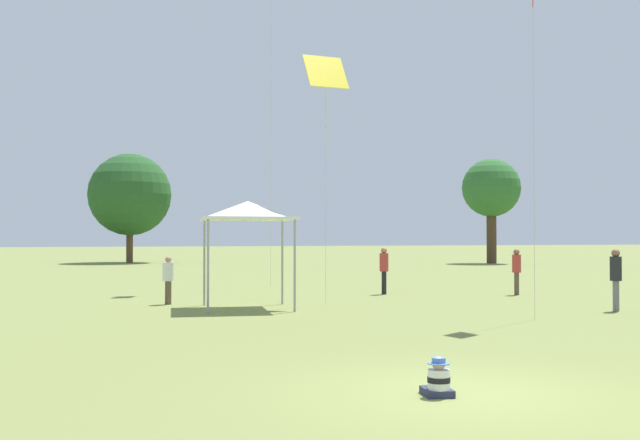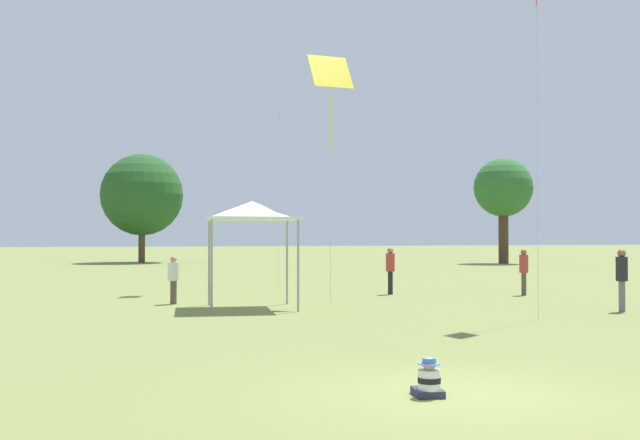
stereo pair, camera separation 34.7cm
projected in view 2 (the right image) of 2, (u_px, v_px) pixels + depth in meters
The scene contains 10 objects.
ground_plane at pixel (458, 394), 10.38m from camera, with size 300.00×300.00×0.00m, color olive.
seated_toddler at pixel (429, 381), 10.22m from camera, with size 0.45×0.52×0.54m.
person_standing_0 at pixel (390, 266), 28.14m from camera, with size 0.39×0.39×1.77m.
person_standing_1 at pixel (174, 276), 24.14m from camera, with size 0.41×0.41×1.54m.
person_standing_4 at pixel (622, 274), 21.67m from camera, with size 0.36×0.36×1.82m.
person_standing_5 at pixel (524, 267), 27.71m from camera, with size 0.46×0.46×1.72m.
canopy_tent at pixel (252, 211), 22.75m from camera, with size 3.02×3.02×3.26m.
kite_7 at pixel (330, 76), 24.18m from camera, with size 1.42×0.86×8.10m.
distant_tree_0 at pixel (503, 189), 59.96m from camera, with size 4.69×4.69×8.44m.
distant_tree_1 at pixel (142, 195), 61.99m from camera, with size 6.77×6.77×9.01m.
Camera 2 is at (-4.65, -9.53, 2.20)m, focal length 42.00 mm.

